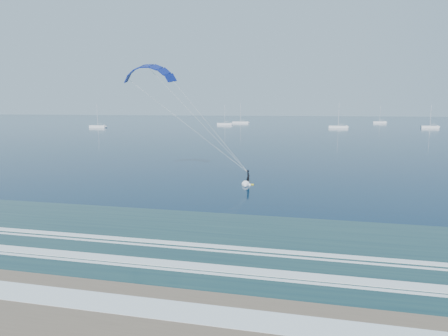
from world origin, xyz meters
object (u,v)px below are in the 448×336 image
Objects in this scene: kitesurfer_rig at (196,118)px; sailboat_3 at (338,127)px; sailboat_2 at (241,122)px; sailboat_4 at (380,122)px; sailboat_1 at (225,124)px; sailboat_0 at (98,126)px; sailboat_5 at (430,127)px.

sailboat_3 is (26.25, 155.92, -8.37)m from kitesurfer_rig.
sailboat_2 reaches higher than sailboat_4.
kitesurfer_rig is 179.56m from sailboat_1.
kitesurfer_rig is at bearing -103.92° from sailboat_4.
sailboat_0 is 0.93× the size of sailboat_3.
kitesurfer_rig reaches higher than sailboat_3.
sailboat_2 reaches higher than sailboat_3.
sailboat_0 reaches higher than sailboat_4.
sailboat_3 is at bearing 80.44° from kitesurfer_rig.
kitesurfer_rig is 162.16m from sailboat_0.
sailboat_2 is at bearing 48.19° from sailboat_0.
sailboat_0 is at bearing -168.56° from sailboat_5.
sailboat_1 is 1.09× the size of sailboat_4.
sailboat_0 is 166.89m from sailboat_5.
sailboat_1 is 103.23m from sailboat_4.
sailboat_1 is at bearing -100.22° from sailboat_2.
sailboat_2 is at bearing 161.09° from sailboat_5.
kitesurfer_rig is 1.37× the size of sailboat_2.
kitesurfer_rig is 1.72× the size of sailboat_4.
sailboat_3 is (62.60, -19.72, 0.01)m from sailboat_1.
sailboat_5 is (163.57, 33.10, -0.00)m from sailboat_0.
sailboat_4 is at bearing 14.32° from sailboat_2.
sailboat_3 is at bearing -167.48° from sailboat_5.
sailboat_4 is at bearing 31.41° from sailboat_0.
sailboat_1 is at bearing 174.75° from sailboat_5.
sailboat_1 is at bearing 37.26° from sailboat_0.
kitesurfer_rig is 180.46m from sailboat_5.
sailboat_5 is at bearing 66.89° from kitesurfer_rig.
sailboat_5 is at bearing 11.44° from sailboat_0.
sailboat_0 is 0.99× the size of sailboat_1.
sailboat_3 reaches higher than sailboat_4.
sailboat_4 is (87.10, 22.23, -0.02)m from sailboat_2.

